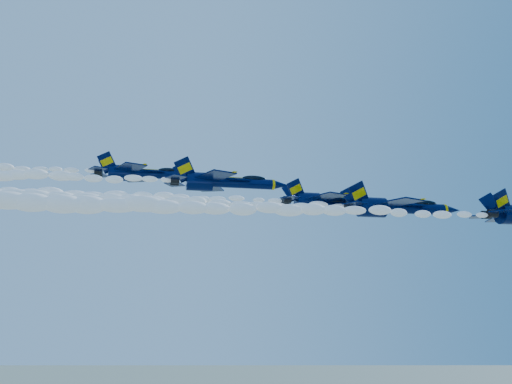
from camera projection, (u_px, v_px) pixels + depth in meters
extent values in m
ellipsoid|color=#000A30|center=(512.00, 215.00, 59.12)|extent=(1.36, 2.36, 5.59)
cube|color=#000A30|center=(503.00, 219.00, 62.80)|extent=(4.68, 5.55, 0.16)
cube|color=#FFC900|center=(512.00, 219.00, 63.07)|extent=(2.11, 4.38, 0.09)
cube|color=#000A30|center=(502.00, 201.00, 58.11)|extent=(2.85, 0.90, 3.06)
cube|color=#000A30|center=(491.00, 204.00, 59.87)|extent=(2.85, 0.90, 3.06)
cylinder|color=black|center=(492.00, 213.00, 57.93)|extent=(1.05, 0.96, 0.96)
cylinder|color=black|center=(486.00, 215.00, 59.01)|extent=(1.05, 0.96, 0.96)
ellipsoid|color=white|center=(250.00, 208.00, 52.44)|extent=(56.52, 2.07, 1.86)
cylinder|color=#000A30|center=(414.00, 209.00, 65.95)|extent=(8.66, 1.44, 1.44)
ellipsoid|color=#000A30|center=(371.00, 207.00, 64.68)|extent=(1.50, 2.60, 6.16)
cone|color=#000A30|center=(452.00, 210.00, 67.11)|extent=(2.50, 1.44, 1.44)
cylinder|color=#FFC900|center=(444.00, 210.00, 66.87)|extent=(0.34, 1.50, 1.50)
ellipsoid|color=black|center=(425.00, 204.00, 66.43)|extent=(3.46, 1.13, 0.95)
cube|color=#FFC900|center=(425.00, 206.00, 66.37)|extent=(4.04, 0.96, 0.17)
cube|color=#000A30|center=(398.00, 202.00, 61.36)|extent=(5.16, 6.12, 0.17)
cube|color=#000A30|center=(371.00, 212.00, 68.73)|extent=(5.16, 6.12, 0.17)
cube|color=#FFC900|center=(408.00, 202.00, 61.66)|extent=(2.32, 4.82, 0.10)
cube|color=#FFC900|center=(380.00, 212.00, 69.03)|extent=(2.32, 4.82, 0.10)
cube|color=#000A30|center=(359.00, 194.00, 63.57)|extent=(3.14, 0.99, 3.37)
cube|color=#000A30|center=(353.00, 197.00, 65.50)|extent=(3.14, 0.99, 3.37)
cylinder|color=black|center=(349.00, 206.00, 63.37)|extent=(1.15, 1.06, 1.06)
cylinder|color=black|center=(345.00, 208.00, 64.56)|extent=(1.15, 1.06, 1.06)
cube|color=#FFC900|center=(394.00, 202.00, 65.50)|extent=(10.59, 0.34, 0.08)
ellipsoid|color=white|center=(115.00, 201.00, 57.92)|extent=(56.52, 2.28, 2.05)
cylinder|color=#000A30|center=(345.00, 202.00, 68.75)|extent=(7.73, 1.29, 1.29)
ellipsoid|color=#000A30|center=(307.00, 201.00, 67.61)|extent=(1.34, 2.32, 5.49)
cone|color=#000A30|center=(378.00, 203.00, 69.78)|extent=(2.23, 1.29, 1.29)
cylinder|color=#FFC900|center=(371.00, 203.00, 69.57)|extent=(0.30, 1.34, 1.34)
ellipsoid|color=black|center=(354.00, 198.00, 69.18)|extent=(3.09, 1.00, 0.85)
cube|color=#FFC900|center=(355.00, 200.00, 69.13)|extent=(3.61, 0.86, 0.15)
cube|color=#000A30|center=(327.00, 196.00, 64.65)|extent=(4.60, 5.46, 0.15)
cube|color=#000A30|center=(310.00, 205.00, 71.23)|extent=(4.60, 5.46, 0.15)
cube|color=#FFC900|center=(336.00, 196.00, 64.92)|extent=(2.07, 4.30, 0.09)
cube|color=#FFC900|center=(318.00, 205.00, 71.50)|extent=(2.07, 4.30, 0.09)
cube|color=#000A30|center=(296.00, 189.00, 66.62)|extent=(2.80, 0.88, 3.01)
cube|color=#000A30|center=(292.00, 192.00, 68.35)|extent=(2.80, 0.88, 3.01)
cylinder|color=black|center=(287.00, 200.00, 66.44)|extent=(1.03, 0.94, 0.94)
cylinder|color=black|center=(285.00, 201.00, 67.51)|extent=(1.03, 0.94, 0.94)
cube|color=#FFC900|center=(327.00, 197.00, 68.34)|extent=(9.44, 0.30, 0.07)
ellipsoid|color=white|center=(60.00, 194.00, 60.95)|extent=(56.52, 2.03, 1.83)
cylinder|color=#000A30|center=(242.00, 183.00, 77.81)|extent=(9.60, 1.60, 1.60)
ellipsoid|color=#000A30|center=(199.00, 182.00, 76.40)|extent=(1.66, 2.88, 6.82)
cone|color=#000A30|center=(281.00, 185.00, 79.09)|extent=(2.77, 1.60, 1.60)
cylinder|color=#FFC900|center=(273.00, 185.00, 78.83)|extent=(0.37, 1.66, 1.66)
ellipsoid|color=black|center=(254.00, 179.00, 78.34)|extent=(3.84, 1.25, 1.06)
cube|color=#FFC900|center=(254.00, 181.00, 78.28)|extent=(4.48, 1.07, 0.19)
cube|color=#000A30|center=(216.00, 176.00, 72.72)|extent=(5.72, 6.78, 0.19)
cube|color=#000A30|center=(209.00, 187.00, 80.89)|extent=(5.72, 6.78, 0.19)
cube|color=#FFC900|center=(226.00, 175.00, 73.06)|extent=(2.57, 5.34, 0.11)
cube|color=#FFC900|center=(218.00, 187.00, 81.22)|extent=(2.57, 5.34, 0.11)
cube|color=#000A30|center=(185.00, 169.00, 75.17)|extent=(3.47, 1.10, 3.74)
cube|color=#000A30|center=(184.00, 172.00, 77.31)|extent=(3.47, 1.10, 3.74)
cylinder|color=black|center=(175.00, 180.00, 74.95)|extent=(1.28, 1.17, 1.17)
cylinder|color=black|center=(175.00, 182.00, 76.27)|extent=(1.28, 1.17, 1.17)
cube|color=#FFC900|center=(222.00, 177.00, 77.31)|extent=(11.73, 0.37, 0.09)
cylinder|color=#000A30|center=(158.00, 174.00, 82.47)|extent=(8.71, 1.45, 1.45)
ellipsoid|color=#000A30|center=(120.00, 173.00, 81.19)|extent=(1.51, 2.61, 6.19)
cone|color=#000A30|center=(192.00, 176.00, 83.64)|extent=(2.51, 1.45, 1.45)
cylinder|color=#FFC900|center=(185.00, 176.00, 83.40)|extent=(0.34, 1.51, 1.51)
ellipsoid|color=black|center=(169.00, 171.00, 82.96)|extent=(3.48, 1.13, 0.96)
cube|color=#FFC900|center=(168.00, 172.00, 82.90)|extent=(4.06, 0.97, 0.17)
cube|color=#000A30|center=(131.00, 167.00, 77.86)|extent=(5.19, 6.15, 0.17)
cube|color=#000A30|center=(132.00, 178.00, 85.27)|extent=(5.19, 6.15, 0.17)
cube|color=#FFC900|center=(139.00, 167.00, 78.16)|extent=(2.33, 4.84, 0.10)
cube|color=#FFC900|center=(140.00, 178.00, 85.57)|extent=(2.33, 4.84, 0.10)
cube|color=#000A30|center=(107.00, 162.00, 80.08)|extent=(3.15, 1.00, 3.39)
cube|color=#000A30|center=(108.00, 165.00, 82.02)|extent=(3.15, 1.00, 3.39)
cylinder|color=black|center=(98.00, 171.00, 79.88)|extent=(1.16, 1.06, 1.06)
cylinder|color=black|center=(99.00, 173.00, 81.08)|extent=(1.16, 1.06, 1.06)
cube|color=#FFC900|center=(141.00, 169.00, 82.02)|extent=(10.64, 0.34, 0.08)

